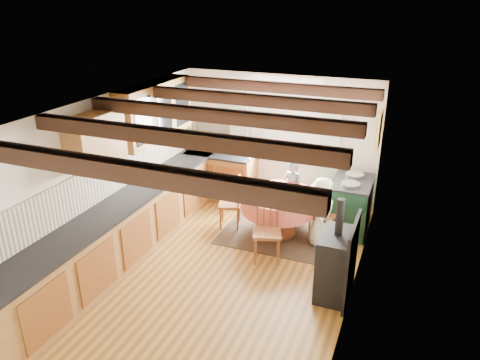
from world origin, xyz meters
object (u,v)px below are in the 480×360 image
at_px(chair_left, 230,202).
at_px(cup, 264,192).
at_px(aga_range, 350,205).
at_px(chair_near, 267,231).
at_px(chair_right, 323,212).
at_px(cast_iron_stove, 337,248).
at_px(dining_table, 279,214).
at_px(child_far, 293,191).
at_px(child_right, 322,212).

height_order(chair_left, cup, chair_left).
bearing_deg(aga_range, chair_near, -124.72).
relative_size(chair_right, cast_iron_stove, 0.71).
relative_size(dining_table, aga_range, 1.24).
distance_m(aga_range, cast_iron_stove, 1.91).
height_order(chair_near, aga_range, chair_near).
xyz_separation_m(chair_right, cup, (-0.93, -0.20, 0.28)).
xyz_separation_m(child_far, cup, (-0.29, -0.70, 0.21)).
distance_m(aga_range, cup, 1.50).
height_order(aga_range, child_right, child_right).
distance_m(chair_left, cup, 0.72).
bearing_deg(chair_left, aga_range, 91.09).
bearing_deg(chair_right, aga_range, -26.31).
relative_size(chair_right, child_far, 0.87).
xyz_separation_m(dining_table, chair_near, (0.07, -0.80, 0.12)).
bearing_deg(aga_range, chair_right, -122.47).
height_order(chair_near, child_right, child_right).
bearing_deg(child_far, child_right, 155.70).
bearing_deg(chair_right, chair_near, 150.14).
relative_size(chair_right, child_right, 0.87).
distance_m(chair_left, aga_range, 2.01).
bearing_deg(chair_right, cast_iron_stove, -155.61).
bearing_deg(cast_iron_stove, child_far, 120.52).
bearing_deg(chair_right, chair_left, 100.15).
distance_m(chair_left, cast_iron_stove, 2.38).
relative_size(child_right, cup, 11.87).
bearing_deg(child_right, aga_range, -33.14).
xyz_separation_m(chair_near, chair_right, (0.64, 0.88, 0.00)).
distance_m(chair_near, cast_iron_stove, 1.21).
relative_size(dining_table, child_far, 1.08).
relative_size(chair_near, aga_range, 0.99).
bearing_deg(dining_table, aga_range, 30.28).
xyz_separation_m(cast_iron_stove, child_right, (-0.45, 1.23, -0.13)).
bearing_deg(cup, chair_near, -67.13).
height_order(cast_iron_stove, child_right, cast_iron_stove).
bearing_deg(child_far, cast_iron_stove, 140.51).
height_order(chair_right, cup, chair_right).
height_order(dining_table, cast_iron_stove, cast_iron_stove).
distance_m(dining_table, chair_right, 0.73).
xyz_separation_m(chair_near, child_right, (0.64, 0.76, 0.08)).
relative_size(chair_left, chair_right, 0.91).
xyz_separation_m(aga_range, cup, (-1.27, -0.73, 0.32)).
distance_m(chair_near, cup, 0.80).
bearing_deg(child_right, dining_table, 80.91).
bearing_deg(dining_table, child_right, -3.58).
xyz_separation_m(chair_left, chair_right, (1.56, 0.11, 0.04)).
relative_size(dining_table, child_right, 1.08).
bearing_deg(cast_iron_stove, dining_table, 132.30).
distance_m(dining_table, chair_left, 0.86).
bearing_deg(chair_near, dining_table, 76.28).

